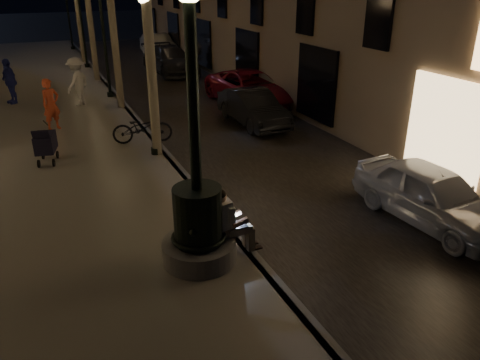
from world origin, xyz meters
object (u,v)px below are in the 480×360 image
car_second (253,108)px  lamp_curb_a (148,52)px  fountain_lamppost (198,212)px  pedestrian_blue (9,81)px  seated_man_laptop (229,220)px  pedestrian_white (77,82)px  car_fifth (158,45)px  pedestrian_red (51,104)px  lamp_curb_b (103,26)px  car_rear (170,60)px  car_front (431,195)px  lamp_curb_d (67,5)px  stroller (45,143)px  car_third (250,88)px  bicycle (142,128)px  lamp_curb_c (80,13)px

car_second → lamp_curb_a: bearing=-153.5°
fountain_lamppost → pedestrian_blue: size_ratio=2.81×
seated_man_laptop → pedestrian_white: size_ratio=0.71×
car_fifth → pedestrian_red: pedestrian_red is taller
car_fifth → fountain_lamppost: bearing=-105.0°
car_fifth → pedestrian_white: pedestrian_white is taller
lamp_curb_b → car_rear: (4.30, 5.27, -2.49)m
seated_man_laptop → car_front: (4.80, -0.31, -0.27)m
fountain_lamppost → car_second: size_ratio=1.33×
pedestrian_red → pedestrian_blue: 4.83m
lamp_curb_d → stroller: lamp_curb_d is taller
stroller → car_front: stroller is taller
car_second → pedestrian_blue: bearing=142.1°
car_second → stroller: bearing=-167.7°
fountain_lamppost → car_third: (6.20, 11.00, -0.51)m
pedestrian_red → lamp_curb_d: bearing=53.7°
stroller → bicycle: size_ratio=0.64×
car_rear → car_fifth: size_ratio=1.16×
lamp_curb_d → pedestrian_blue: bearing=-104.4°
stroller → car_rear: bearing=72.8°
car_third → car_rear: size_ratio=0.98×
lamp_curb_b → car_fifth: size_ratio=1.09×
car_front → car_third: 11.34m
seated_man_laptop → bicycle: (-0.01, 7.21, -0.23)m
lamp_curb_c → pedestrian_blue: lamp_curb_c is taller
lamp_curb_b → fountain_lamppost: bearing=-92.9°
stroller → car_front: (7.75, -6.83, -0.15)m
bicycle → car_rear: bearing=-8.8°
car_fifth → car_second: bearing=-95.2°
car_third → bicycle: car_third is taller
pedestrian_blue → lamp_curb_c: bearing=125.0°
pedestrian_white → bicycle: (1.31, -5.78, -0.49)m
lamp_curb_b → seated_man_laptop: bearing=-90.4°
seated_man_laptop → lamp_curb_a: lamp_curb_a is taller
fountain_lamppost → car_second: fountain_lamppost is taller
fountain_lamppost → lamp_curb_a: size_ratio=1.08×
car_rear → car_fifth: (1.04, 6.57, -0.02)m
lamp_curb_a → lamp_curb_b: same height
lamp_curb_c → car_front: (4.71, -22.31, -2.58)m
lamp_curb_b → pedestrian_red: bearing=-122.5°
car_third → pedestrian_white: size_ratio=2.57×
car_third → car_rear: car_rear is taller
fountain_lamppost → lamp_curb_b: bearing=87.1°
seated_man_laptop → car_rear: size_ratio=0.27×
lamp_curb_b → car_rear: 7.24m
stroller → pedestrian_white: pedestrian_white is taller
fountain_lamppost → lamp_curb_d: bearing=88.7°
lamp_curb_a → fountain_lamppost: bearing=-96.7°
lamp_curb_b → pedestrian_white: lamp_curb_b is taller
car_fifth → pedestrian_blue: size_ratio=2.38×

